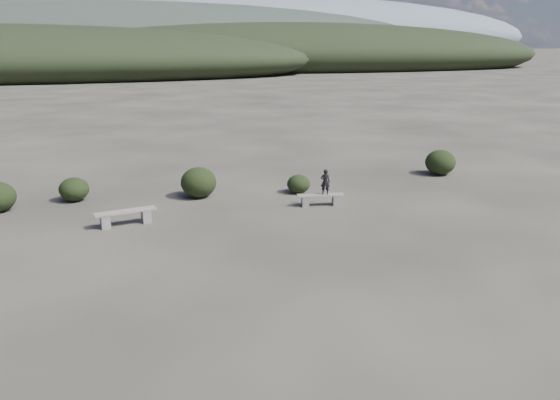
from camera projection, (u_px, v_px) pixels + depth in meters
name	position (u px, v px, depth m)	size (l,w,h in m)	color
ground	(319.00, 284.00, 12.86)	(1200.00, 1200.00, 0.00)	#2F2B24
bench_left	(126.00, 216.00, 16.98)	(1.93, 0.77, 0.47)	slate
bench_right	(321.00, 199.00, 19.03)	(1.67, 0.59, 0.41)	slate
seated_person	(325.00, 182.00, 18.88)	(0.33, 0.21, 0.89)	black
shrub_a	(74.00, 189.00, 19.59)	(1.05, 1.05, 0.86)	black
shrub_b	(199.00, 182.00, 20.04)	(1.31, 1.31, 1.12)	black
shrub_c	(299.00, 184.00, 20.66)	(0.88, 0.88, 0.70)	black
shrub_e	(440.00, 162.00, 23.54)	(1.29, 1.29, 1.07)	black
mountain_ridges	(115.00, 35.00, 321.83)	(500.00, 400.00, 56.00)	black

